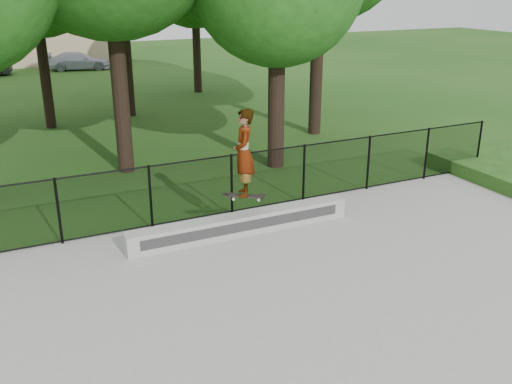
# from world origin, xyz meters

# --- Properties ---
(ground) EXTENTS (100.00, 100.00, 0.00)m
(ground) POSITION_xyz_m (0.00, 0.00, 0.00)
(ground) COLOR #184914
(ground) RESTS_ON ground
(concrete_slab) EXTENTS (14.00, 12.00, 0.06)m
(concrete_slab) POSITION_xyz_m (0.00, 0.00, 0.03)
(concrete_slab) COLOR gray
(concrete_slab) RESTS_ON ground
(grind_ledge) EXTENTS (5.24, 0.40, 0.46)m
(grind_ledge) POSITION_xyz_m (-0.29, 4.70, 0.29)
(grind_ledge) COLOR #A4A49F
(grind_ledge) RESTS_ON concrete_slab
(car_c) EXTENTS (3.81, 2.26, 1.13)m
(car_c) POSITION_xyz_m (0.77, 32.77, 0.56)
(car_c) COLOR #AEB5C6
(car_c) RESTS_ON ground
(skater_airborne) EXTENTS (0.82, 0.81, 2.07)m
(skater_airborne) POSITION_xyz_m (-0.27, 4.57, 1.95)
(skater_airborne) COLOR black
(skater_airborne) RESTS_ON ground
(chainlink_fence) EXTENTS (16.06, 0.06, 1.50)m
(chainlink_fence) POSITION_xyz_m (0.00, 5.90, 0.81)
(chainlink_fence) COLOR black
(chainlink_fence) RESTS_ON concrete_slab
(distant_building) EXTENTS (12.40, 6.40, 4.30)m
(distant_building) POSITION_xyz_m (-2.00, 38.00, 2.16)
(distant_building) COLOR tan
(distant_building) RESTS_ON ground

